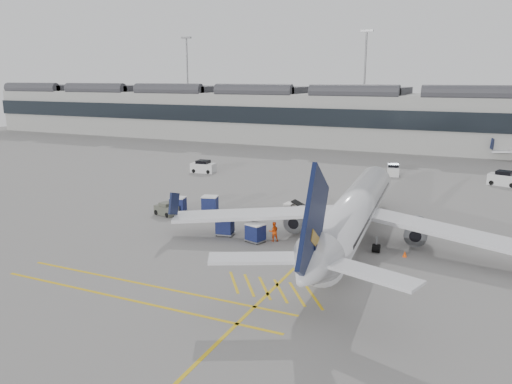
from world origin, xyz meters
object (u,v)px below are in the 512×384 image
at_px(ramp_agent_b, 274,232).
at_px(airliner_main, 354,213).
at_px(belt_loader, 297,212).
at_px(ramp_agent_a, 302,220).
at_px(pushback_tug, 166,209).
at_px(baggage_cart_a, 255,232).

bearing_deg(ramp_agent_b, airliner_main, 166.70).
relative_size(airliner_main, belt_loader, 8.07).
xyz_separation_m(ramp_agent_a, ramp_agent_b, (-1.11, -4.43, -0.06)).
xyz_separation_m(airliner_main, pushback_tug, (-20.42, 1.03, -2.22)).
distance_m(baggage_cart_a, pushback_tug, 13.13).
height_order(ramp_agent_b, pushback_tug, ramp_agent_b).
distance_m(ramp_agent_b, pushback_tug, 14.22).
bearing_deg(baggage_cart_a, ramp_agent_a, 81.96).
bearing_deg(ramp_agent_b, ramp_agent_a, -136.74).
bearing_deg(airliner_main, belt_loader, 136.81).
distance_m(belt_loader, pushback_tug, 13.98).
relative_size(baggage_cart_a, ramp_agent_b, 1.08).
height_order(airliner_main, belt_loader, airliner_main).
distance_m(airliner_main, belt_loader, 9.74).
distance_m(airliner_main, ramp_agent_b, 7.25).
distance_m(airliner_main, ramp_agent_a, 6.17).
bearing_deg(pushback_tug, ramp_agent_b, 1.04).
bearing_deg(belt_loader, ramp_agent_a, -60.20).
bearing_deg(ramp_agent_a, baggage_cart_a, -154.45).
height_order(baggage_cart_a, ramp_agent_a, ramp_agent_a).
xyz_separation_m(belt_loader, ramp_agent_b, (0.75, -8.28, 0.36)).
distance_m(belt_loader, ramp_agent_b, 8.32).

